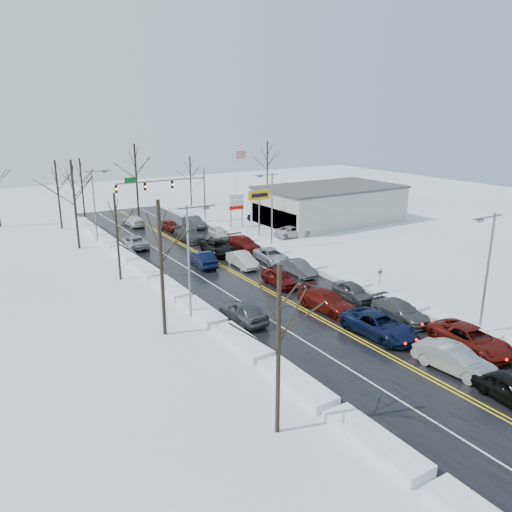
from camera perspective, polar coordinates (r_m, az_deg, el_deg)
ground at (r=47.54m, az=-0.11°, el=-3.19°), size 160.00×160.00×0.00m
road_surface at (r=49.16m, az=-1.33°, el=-2.53°), size 14.00×84.00×0.01m
snow_bank_left at (r=46.01m, az=-9.54°, el=-4.10°), size 1.71×72.00×0.56m
snow_bank_right at (r=53.22m, az=5.74°, el=-1.14°), size 1.71×72.00×0.56m
traffic_signal_mast at (r=72.19m, az=-9.58°, el=7.76°), size 13.28×0.39×8.00m
tires_plus_sign at (r=64.88m, az=0.37°, el=6.62°), size 3.20×0.34×6.00m
used_vehicles_sign at (r=70.25m, az=-2.26°, el=5.96°), size 2.20×0.22×4.65m
speed_limit_sign at (r=46.02m, az=13.96°, el=-2.21°), size 0.55×0.09×2.35m
flagpole at (r=79.01m, az=-2.20°, el=9.02°), size 1.87×1.20×10.00m
dealership_building at (r=74.73m, az=8.36°, el=5.91°), size 20.40×12.40×5.30m
streetlight_se at (r=39.12m, az=24.86°, el=-0.87°), size 3.20×0.25×9.00m
streetlight_ne at (r=58.68m, az=1.67°, el=5.91°), size 3.20×0.25×9.00m
streetlight_sw at (r=38.85m, az=-7.45°, el=0.42°), size 3.20×0.25×9.00m
streetlight_nw at (r=64.86m, az=-17.86°, el=6.13°), size 3.20×0.25×9.00m
tree_left_a at (r=24.03m, az=2.62°, el=-7.09°), size 3.60×3.60×9.00m
tree_left_b at (r=35.46m, az=-10.91°, el=1.54°), size 4.00×4.00×10.00m
tree_left_c at (r=48.98m, az=-15.71°, el=3.99°), size 3.40×3.40×8.50m
tree_left_d at (r=62.00m, az=-20.17°, el=7.38°), size 4.20×4.20×10.50m
tree_left_e at (r=73.85m, az=-21.81°, el=7.94°), size 3.80×3.80×9.50m
tree_far_b at (r=81.64m, az=-19.38°, el=8.61°), size 3.60×3.60×9.00m
tree_far_c at (r=81.69m, az=-13.61°, el=10.06°), size 4.40×4.40×11.00m
tree_far_d at (r=86.89m, az=-7.52°, el=9.55°), size 3.40×3.40×8.50m
tree_far_e at (r=94.85m, az=1.31°, el=11.08°), size 4.20×4.20×10.50m
queued_car_0 at (r=32.69m, az=26.92°, el=-14.60°), size 2.26×4.58×1.50m
queued_car_1 at (r=34.63m, az=21.54°, el=-12.15°), size 2.34×5.27×1.68m
queued_car_2 at (r=38.03m, az=13.79°, el=-8.82°), size 3.09×6.15×1.67m
queued_car_3 at (r=41.84m, az=8.02°, el=-6.13°), size 2.76×5.75×1.62m
queued_car_4 at (r=47.12m, az=2.70°, el=-3.39°), size 1.97×4.63×1.56m
queued_car_5 at (r=52.69m, az=-1.58°, el=-1.24°), size 1.86×4.78×1.55m
queued_car_6 at (r=57.62m, az=-4.34°, el=0.25°), size 3.34×6.08×1.61m
queued_car_7 at (r=63.84m, az=-7.60°, el=1.74°), size 2.65×5.59×1.57m
queued_car_8 at (r=69.72m, az=-9.74°, el=2.87°), size 2.07×4.41×1.46m
queued_car_10 at (r=37.88m, az=23.21°, el=-9.83°), size 3.14×6.12×1.65m
queued_car_11 at (r=41.12m, az=16.10°, el=-7.05°), size 2.23×5.27×1.52m
queued_car_12 at (r=44.48m, az=10.98°, el=-4.90°), size 2.11×4.51×1.49m
queued_car_13 at (r=50.24m, az=4.90°, el=-2.17°), size 1.69×4.56×1.49m
queued_car_14 at (r=54.30m, az=1.80°, el=-0.71°), size 2.91×5.46×1.46m
queued_car_15 at (r=59.15m, az=-1.36°, el=0.71°), size 2.37×5.47×1.57m
queued_car_16 at (r=64.54m, az=-4.22°, el=2.00°), size 2.32×4.68×1.54m
queued_car_17 at (r=71.05m, az=-7.06°, el=3.24°), size 1.79×4.86×1.59m
oncoming_car_0 at (r=53.18m, az=-6.12°, el=-1.16°), size 2.17×5.08×1.63m
oncoming_car_1 at (r=61.81m, az=-13.67°, el=0.93°), size 3.08×5.76×1.54m
oncoming_car_2 at (r=73.73m, az=-13.77°, el=3.36°), size 2.23×5.11×1.46m
oncoming_car_3 at (r=39.38m, az=-1.47°, el=-7.44°), size 2.14×5.05×1.70m
parked_car_0 at (r=65.57m, az=4.24°, el=2.22°), size 5.25×2.69×1.42m
parked_car_1 at (r=69.98m, az=4.58°, el=3.11°), size 2.69×5.28×1.47m
parked_car_2 at (r=74.05m, az=0.58°, el=3.89°), size 2.52×5.23×1.72m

